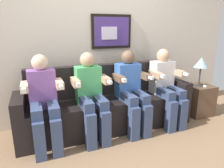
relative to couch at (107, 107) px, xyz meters
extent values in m
plane|color=#8C6B4C|center=(0.00, -0.33, -0.31)|extent=(6.28, 6.28, 0.00)
cube|color=beige|center=(0.00, 0.44, 0.99)|extent=(4.83, 0.05, 2.60)
cube|color=black|center=(0.22, 0.40, 1.04)|extent=(0.63, 0.03, 0.50)
cube|color=#4C337F|center=(0.22, 0.38, 1.04)|extent=(0.55, 0.02, 0.42)
cube|color=silver|center=(0.17, 0.37, 1.02)|extent=(0.24, 0.02, 0.18)
cube|color=black|center=(0.00, -0.04, -0.09)|extent=(2.15, 0.58, 0.45)
cube|color=black|center=(0.00, 0.18, 0.36)|extent=(2.15, 0.14, 0.45)
cube|color=black|center=(-1.15, -0.04, 0.00)|extent=(0.14, 0.58, 0.62)
cube|color=black|center=(1.15, -0.04, 0.00)|extent=(0.14, 0.58, 0.62)
cube|color=#8C59A5|center=(-0.86, -0.05, 0.38)|extent=(0.32, 0.20, 0.48)
sphere|color=beige|center=(-0.86, -0.05, 0.70)|extent=(0.19, 0.19, 0.19)
cube|color=#38476B|center=(-0.95, -0.25, 0.20)|extent=(0.12, 0.40, 0.12)
cube|color=#38476B|center=(-0.77, -0.25, 0.20)|extent=(0.12, 0.40, 0.12)
cube|color=#38476B|center=(-0.95, -0.45, -0.09)|extent=(0.12, 0.12, 0.45)
cube|color=#38476B|center=(-0.77, -0.45, -0.09)|extent=(0.12, 0.12, 0.45)
cube|color=beige|center=(-1.05, -0.17, 0.46)|extent=(0.08, 0.28, 0.08)
cube|color=beige|center=(-0.67, -0.17, 0.46)|extent=(0.08, 0.28, 0.08)
cube|color=white|center=(-0.67, -0.33, 0.47)|extent=(0.04, 0.13, 0.04)
cube|color=white|center=(-1.05, -0.33, 0.47)|extent=(0.04, 0.10, 0.04)
cube|color=#4CB266|center=(-0.29, -0.05, 0.38)|extent=(0.32, 0.20, 0.48)
sphere|color=tan|center=(-0.29, -0.05, 0.70)|extent=(0.19, 0.19, 0.19)
cube|color=#38476B|center=(-0.38, -0.25, 0.20)|extent=(0.12, 0.40, 0.12)
cube|color=#38476B|center=(-0.20, -0.25, 0.20)|extent=(0.12, 0.40, 0.12)
cube|color=#38476B|center=(-0.38, -0.45, -0.09)|extent=(0.12, 0.12, 0.45)
cube|color=#38476B|center=(-0.20, -0.45, -0.09)|extent=(0.12, 0.12, 0.45)
cube|color=tan|center=(-0.48, -0.17, 0.46)|extent=(0.08, 0.28, 0.08)
cube|color=tan|center=(-0.10, -0.17, 0.46)|extent=(0.08, 0.28, 0.08)
cube|color=white|center=(-0.10, -0.33, 0.47)|extent=(0.04, 0.13, 0.04)
cube|color=white|center=(-0.48, -0.33, 0.47)|extent=(0.04, 0.10, 0.04)
cube|color=#3F72CC|center=(0.29, -0.05, 0.38)|extent=(0.32, 0.20, 0.48)
sphere|color=brown|center=(0.29, -0.05, 0.70)|extent=(0.19, 0.19, 0.19)
cube|color=#38476B|center=(0.20, -0.25, 0.20)|extent=(0.12, 0.40, 0.12)
cube|color=#38476B|center=(0.38, -0.25, 0.20)|extent=(0.12, 0.40, 0.12)
cube|color=#38476B|center=(0.20, -0.45, -0.09)|extent=(0.12, 0.12, 0.45)
cube|color=#38476B|center=(0.38, -0.45, -0.09)|extent=(0.12, 0.12, 0.45)
cube|color=brown|center=(0.10, -0.17, 0.46)|extent=(0.08, 0.28, 0.08)
cube|color=brown|center=(0.48, -0.17, 0.46)|extent=(0.08, 0.28, 0.08)
cube|color=white|center=(0.48, -0.33, 0.47)|extent=(0.04, 0.13, 0.04)
cube|color=white|center=(0.10, -0.33, 0.47)|extent=(0.04, 0.10, 0.04)
cube|color=white|center=(0.86, -0.05, 0.38)|extent=(0.32, 0.20, 0.48)
sphere|color=tan|center=(0.86, -0.05, 0.70)|extent=(0.19, 0.19, 0.19)
cube|color=#38476B|center=(0.77, -0.25, 0.20)|extent=(0.12, 0.40, 0.12)
cube|color=#38476B|center=(0.95, -0.25, 0.20)|extent=(0.12, 0.40, 0.12)
cube|color=#38476B|center=(0.77, -0.45, -0.09)|extent=(0.12, 0.12, 0.45)
cube|color=#38476B|center=(0.95, -0.45, -0.09)|extent=(0.12, 0.12, 0.45)
cube|color=tan|center=(0.67, -0.17, 0.46)|extent=(0.08, 0.28, 0.08)
cube|color=tan|center=(1.05, -0.17, 0.46)|extent=(0.08, 0.28, 0.08)
cube|color=white|center=(1.05, -0.33, 0.47)|extent=(0.04, 0.13, 0.04)
cube|color=white|center=(0.67, -0.33, 0.47)|extent=(0.04, 0.10, 0.04)
cube|color=brown|center=(1.57, -0.11, -0.06)|extent=(0.40, 0.40, 0.50)
cylinder|color=#333338|center=(1.53, -0.11, 0.20)|extent=(0.14, 0.14, 0.02)
cylinder|color=#333338|center=(1.53, -0.11, 0.35)|extent=(0.02, 0.02, 0.28)
cone|color=#8CB2CC|center=(1.53, -0.11, 0.57)|extent=(0.22, 0.22, 0.16)
cube|color=white|center=(1.58, -0.17, 0.20)|extent=(0.04, 0.13, 0.02)
camera|label=1|loc=(-0.93, -2.55, 1.10)|focal=32.62mm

